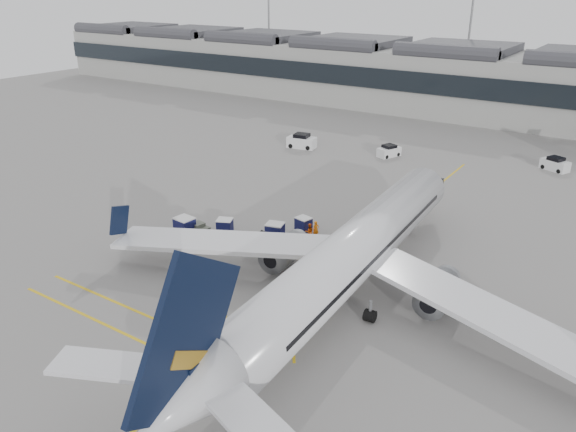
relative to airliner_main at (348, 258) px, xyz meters
The scene contains 18 objects.
ground 13.59m from the airliner_main, behind, with size 220.00×220.00×0.00m, color gray.
terminal 72.70m from the airliner_main, 100.40° to the left, with size 200.00×20.45×12.40m.
light_masts 87.49m from the airliner_main, 99.80° to the left, with size 113.00×0.60×25.45m.
apron_markings 10.64m from the airliner_main, 108.08° to the left, with size 0.25×60.00×0.01m, color gold.
airliner_main is the anchor object (origin of this frame).
belt_loader 11.07m from the airliner_main, 162.56° to the left, with size 4.66×2.41×1.84m.
baggage_cart_a 13.06m from the airliner_main, 137.45° to the left, with size 1.74×1.54×1.59m.
baggage_cart_b 12.21m from the airliner_main, 152.80° to the left, with size 2.04×1.82×1.83m.
baggage_cart_c 18.73m from the airliner_main, behind, with size 2.02×1.72×1.97m.
baggage_cart_d 16.24m from the airliner_main, 165.73° to the left, with size 1.95×1.80×1.65m.
ramp_agent_a 11.63m from the airliner_main, 133.25° to the left, with size 0.63×0.41×1.72m, color orange.
ramp_agent_b 11.39m from the airliner_main, 136.91° to the left, with size 0.81×0.63×1.67m, color #E0510B.
pushback_tug 18.09m from the airliner_main, behind, with size 2.48×1.78×1.27m.
safety_cone_nose 23.47m from the airliner_main, 97.33° to the left, with size 0.37×0.37×0.51m, color #F24C0A.
safety_cone_engine 8.47m from the airliner_main, 80.88° to the left, with size 0.38×0.38×0.53m, color #F24C0A.
service_van_left 43.07m from the airliner_main, 127.02° to the left, with size 4.42×2.73×2.12m.
service_van_mid 39.74m from the airliner_main, 109.47° to the left, with size 2.77×3.67×1.69m.
service_van_right 44.35m from the airliner_main, 80.25° to the left, with size 3.88×3.02×1.78m.
Camera 1 is at (30.38, -33.77, 23.00)m, focal length 35.00 mm.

